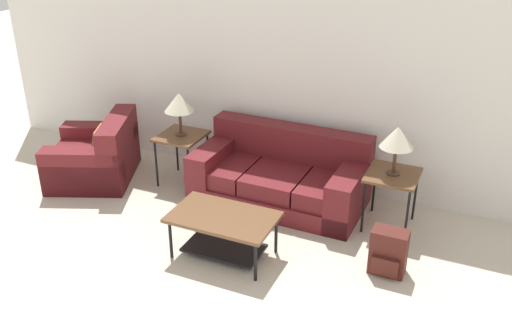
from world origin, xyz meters
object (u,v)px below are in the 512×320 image
armchair (96,157)px  side_table_right (392,179)px  side_table_left (181,140)px  table_lamp_right (397,138)px  coffee_table (223,226)px  table_lamp_left (179,103)px  backpack (388,253)px  couch (281,177)px

armchair → side_table_right: 3.63m
side_table_left → table_lamp_right: (2.56, 0.00, 0.47)m
coffee_table → side_table_right: size_ratio=1.64×
table_lamp_left → backpack: table_lamp_left is taller
table_lamp_right → armchair: bearing=-174.5°
couch → table_lamp_left: table_lamp_left is taller
coffee_table → side_table_left: bearing=134.3°
couch → table_lamp_right: size_ratio=3.72×
armchair → side_table_left: (1.04, 0.35, 0.28)m
couch → armchair: (-2.32, -0.41, -0.00)m
couch → table_lamp_right: bearing=-2.7°
coffee_table → side_table_right: side_table_right is taller
side_table_right → table_lamp_left: table_lamp_left is taller
couch → side_table_right: size_ratio=3.11×
coffee_table → table_lamp_right: bearing=41.4°
backpack → side_table_left: bearing=162.9°
armchair → table_lamp_right: (3.60, 0.35, 0.75)m
side_table_right → table_lamp_right: table_lamp_right is taller
side_table_left → table_lamp_left: size_ratio=1.20×
side_table_right → table_lamp_right: bearing=82.9°
coffee_table → side_table_right: bearing=41.4°
table_lamp_left → armchair: bearing=-161.6°
table_lamp_left → couch: bearing=2.7°
table_lamp_right → backpack: bearing=-78.4°
coffee_table → backpack: 1.60m
couch → side_table_left: couch is taller
side_table_left → table_lamp_left: (-0.00, 0.00, 0.47)m
armchair → table_lamp_left: bearing=18.4°
table_lamp_right → side_table_left: bearing=-180.0°
backpack → table_lamp_right: bearing=101.6°
side_table_left → backpack: size_ratio=1.38×
coffee_table → side_table_right: (1.38, 1.21, 0.23)m
side_table_right → backpack: (0.17, -0.84, -0.34)m
table_lamp_left → backpack: size_ratio=1.15×
couch → armchair: 2.36m
armchair → side_table_left: bearing=18.4°
side_table_left → couch: bearing=2.7°
coffee_table → couch: bearing=85.7°
side_table_right → table_lamp_left: 2.60m
couch → coffee_table: bearing=-94.3°
couch → backpack: bearing=-31.8°
side_table_left → table_lamp_right: 2.60m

